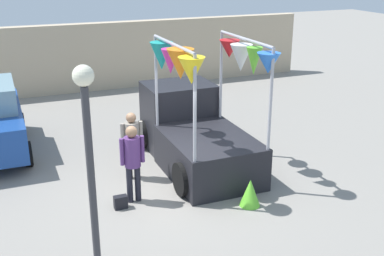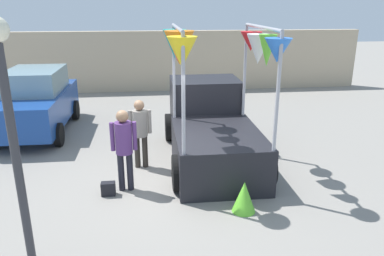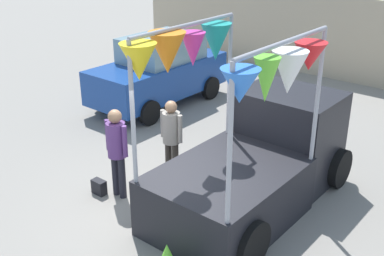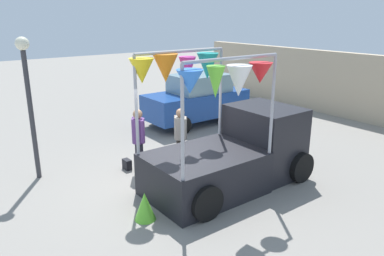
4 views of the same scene
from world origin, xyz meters
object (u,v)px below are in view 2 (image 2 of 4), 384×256
at_px(street_lamp, 9,113).
at_px(person_vendor, 140,128).
at_px(parked_car, 36,101).
at_px(handbag, 108,189).
at_px(folded_kite_bundle_lime, 244,197).
at_px(vendor_truck, 210,121).
at_px(person_customer, 124,143).

bearing_deg(street_lamp, person_vendor, 65.38).
bearing_deg(parked_car, handbag, -60.32).
xyz_separation_m(parked_car, handbag, (2.45, -4.29, -0.80)).
relative_size(person_vendor, folded_kite_bundle_lime, 2.72).
relative_size(vendor_truck, handbag, 14.64).
bearing_deg(street_lamp, parked_car, 103.63).
xyz_separation_m(vendor_truck, person_vendor, (-1.70, -0.42, 0.03)).
distance_m(vendor_truck, person_customer, 2.53).
distance_m(vendor_truck, handbag, 3.04).
bearing_deg(vendor_truck, person_customer, -142.29).
bearing_deg(person_customer, handbag, -150.26).
xyz_separation_m(person_vendor, street_lamp, (-1.56, -3.40, 1.37)).
relative_size(person_customer, folded_kite_bundle_lime, 2.86).
distance_m(vendor_truck, parked_car, 5.43).
distance_m(vendor_truck, folded_kite_bundle_lime, 2.76).
xyz_separation_m(vendor_truck, street_lamp, (-3.26, -3.82, 1.39)).
bearing_deg(street_lamp, person_customer, 61.03).
bearing_deg(street_lamp, folded_kite_bundle_lime, 18.29).
xyz_separation_m(vendor_truck, folded_kite_bundle_lime, (0.21, -2.67, -0.66)).
height_order(person_customer, handbag, person_customer).
bearing_deg(folded_kite_bundle_lime, person_customer, 153.14).
xyz_separation_m(person_customer, person_vendor, (0.30, 1.13, -0.06)).
bearing_deg(handbag, vendor_truck, 36.62).
height_order(vendor_truck, handbag, vendor_truck).
bearing_deg(folded_kite_bundle_lime, handbag, 160.23).
distance_m(parked_car, handbag, 5.01).
height_order(person_vendor, street_lamp, street_lamp).
xyz_separation_m(parked_car, person_vendor, (3.10, -2.97, 0.04)).
bearing_deg(parked_car, person_vendor, -43.76).
height_order(person_vendor, folded_kite_bundle_lime, person_vendor).
relative_size(vendor_truck, street_lamp, 1.15).
height_order(vendor_truck, street_lamp, street_lamp).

